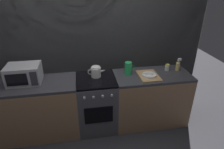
# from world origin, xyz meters

# --- Properties ---
(ground_plane) EXTENTS (8.00, 8.00, 0.00)m
(ground_plane) POSITION_xyz_m (0.00, 0.00, 0.00)
(ground_plane) COLOR #2D2D33
(back_wall) EXTENTS (3.60, 0.05, 2.40)m
(back_wall) POSITION_xyz_m (0.00, 0.32, 1.20)
(back_wall) COLOR gray
(back_wall) RESTS_ON ground_plane
(counter_left) EXTENTS (1.20, 0.60, 0.90)m
(counter_left) POSITION_xyz_m (-0.90, 0.00, 0.45)
(counter_left) COLOR #997251
(counter_left) RESTS_ON ground_plane
(stove_unit) EXTENTS (0.60, 0.63, 0.90)m
(stove_unit) POSITION_xyz_m (-0.00, -0.00, 0.45)
(stove_unit) COLOR #4C4C51
(stove_unit) RESTS_ON ground_plane
(counter_right) EXTENTS (1.20, 0.60, 0.90)m
(counter_right) POSITION_xyz_m (0.90, 0.00, 0.45)
(counter_right) COLOR #997251
(counter_right) RESTS_ON ground_plane
(microwave) EXTENTS (0.46, 0.35, 0.27)m
(microwave) POSITION_xyz_m (-1.02, 0.05, 1.04)
(microwave) COLOR #B2B2B7
(microwave) RESTS_ON counter_left
(kettle) EXTENTS (0.28, 0.15, 0.17)m
(kettle) POSITION_xyz_m (0.01, 0.07, 0.98)
(kettle) COLOR white
(kettle) RESTS_ON stove_unit
(pitcher) EXTENTS (0.16, 0.11, 0.20)m
(pitcher) POSITION_xyz_m (0.52, 0.08, 1.00)
(pitcher) COLOR green
(pitcher) RESTS_ON counter_right
(dish_pile) EXTENTS (0.30, 0.40, 0.06)m
(dish_pile) POSITION_xyz_m (0.81, -0.06, 0.92)
(dish_pile) COLOR tan
(dish_pile) RESTS_ON counter_right
(spice_jar) EXTENTS (0.08, 0.08, 0.10)m
(spice_jar) POSITION_xyz_m (1.18, 0.10, 0.95)
(spice_jar) COLOR silver
(spice_jar) RESTS_ON counter_right
(spray_bottle) EXTENTS (0.08, 0.06, 0.20)m
(spray_bottle) POSITION_xyz_m (1.35, 0.08, 0.98)
(spray_bottle) COLOR #E5CC72
(spray_bottle) RESTS_ON counter_right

